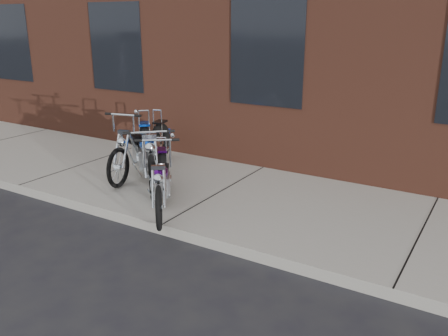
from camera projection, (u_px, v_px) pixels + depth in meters
The scene contains 5 objects.
ground at pixel (162, 235), 6.36m from camera, with size 120.00×120.00×0.00m, color black.
sidewalk at pixel (221, 196), 7.56m from camera, with size 22.00×3.00×0.15m, color #9F9C8E.
chopper_purple at pixel (161, 183), 6.81m from camera, with size 1.31×1.71×1.16m.
chopper_blue at pixel (148, 155), 7.91m from camera, with size 1.79×1.86×1.07m.
chopper_third at pixel (143, 149), 8.39m from camera, with size 0.75×2.26×1.17m.
Camera 1 is at (3.73, -4.51, 2.78)m, focal length 38.00 mm.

